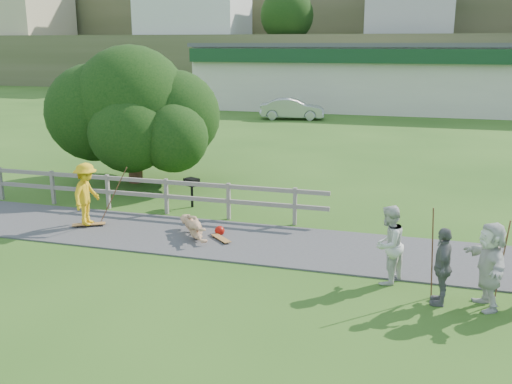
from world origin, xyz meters
TOP-DOWN VIEW (x-y plane):
  - ground at (0.00, 0.00)m, footprint 260.00×260.00m
  - path at (0.00, 1.50)m, footprint 34.00×3.00m
  - fence at (-4.62, 3.30)m, footprint 15.05×0.10m
  - strip_mall at (4.00, 34.94)m, footprint 32.50×10.75m
  - skater_rider at (-3.56, 1.45)m, footprint 0.72×1.17m
  - skater_fallen at (-0.36, 1.47)m, footprint 1.58×1.34m
  - spectator_a at (4.79, -0.14)m, footprint 0.95×1.04m
  - spectator_b at (5.89, -0.91)m, footprint 0.44×0.96m
  - spectator_d at (6.76, -0.83)m, footprint 0.93×1.71m
  - car_silver at (-3.21, 26.34)m, footprint 4.56×2.20m
  - tree at (-4.86, 6.77)m, footprint 6.79×6.79m
  - bbq at (-1.54, 4.21)m, footprint 0.53×0.48m
  - longboard_rider at (-3.56, 1.45)m, footprint 0.91×0.63m
  - longboard_fallen at (0.44, 1.37)m, footprint 0.72×0.68m
  - helmet at (0.24, 1.82)m, footprint 0.27×0.27m
  - pole_rider at (-2.96, 1.85)m, footprint 0.03×0.03m
  - pole_spec_left at (5.69, -0.68)m, footprint 0.03×0.03m
  - pole_spec_right at (6.99, -0.69)m, footprint 0.03×0.03m

SIDE VIEW (x-z plane):
  - ground at x=0.00m, z-range 0.00..0.00m
  - path at x=0.00m, z-range 0.00..0.04m
  - longboard_fallen at x=0.44m, z-range 0.00..0.09m
  - longboard_rider at x=-3.56m, z-range 0.00..0.10m
  - helmet at x=0.24m, z-range 0.00..0.27m
  - skater_fallen at x=-0.36m, z-range 0.00..0.61m
  - bbq at x=-1.54m, z-range 0.00..0.94m
  - car_silver at x=-3.21m, z-range 0.00..1.44m
  - fence at x=-4.62m, z-range 0.17..1.27m
  - spectator_b at x=5.89m, z-range 0.00..1.60m
  - spectator_a at x=4.79m, z-range 0.00..1.74m
  - spectator_d at x=6.76m, z-range 0.00..1.76m
  - skater_rider at x=-3.56m, z-range 0.00..1.76m
  - pole_spec_right at x=6.99m, z-range 0.00..1.79m
  - pole_spec_left at x=5.69m, z-range 0.00..1.92m
  - pole_rider at x=-2.96m, z-range 0.00..1.99m
  - tree at x=-4.86m, z-range 0.00..3.60m
  - strip_mall at x=4.00m, z-range 0.03..5.13m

